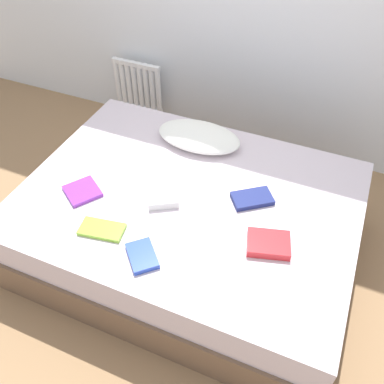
{
  "coord_description": "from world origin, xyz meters",
  "views": [
    {
      "loc": [
        0.7,
        -1.59,
        2.23
      ],
      "look_at": [
        0.0,
        0.05,
        0.48
      ],
      "focal_mm": 38.74,
      "sensor_mm": 36.0,
      "label": 1
    }
  ],
  "objects_px": {
    "bed": "(189,223)",
    "textbook_white": "(163,196)",
    "textbook_navy": "(252,199)",
    "textbook_red": "(268,244)",
    "pillow": "(199,136)",
    "radiator": "(138,87)",
    "textbook_purple": "(82,191)",
    "textbook_lime": "(102,229)",
    "textbook_blue": "(142,256)"
  },
  "relations": [
    {
      "from": "bed",
      "to": "textbook_white",
      "type": "relative_size",
      "value": 11.16
    },
    {
      "from": "textbook_navy",
      "to": "textbook_red",
      "type": "xyz_separation_m",
      "value": [
        0.18,
        -0.29,
        0.01
      ]
    },
    {
      "from": "pillow",
      "to": "textbook_navy",
      "type": "xyz_separation_m",
      "value": [
        0.5,
        -0.39,
        -0.04
      ]
    },
    {
      "from": "radiator",
      "to": "textbook_purple",
      "type": "distance_m",
      "value": 1.5
    },
    {
      "from": "bed",
      "to": "pillow",
      "type": "relative_size",
      "value": 3.5
    },
    {
      "from": "textbook_navy",
      "to": "textbook_lime",
      "type": "relative_size",
      "value": 0.95
    },
    {
      "from": "textbook_lime",
      "to": "textbook_white",
      "type": "distance_m",
      "value": 0.4
    },
    {
      "from": "bed",
      "to": "radiator",
      "type": "distance_m",
      "value": 1.57
    },
    {
      "from": "pillow",
      "to": "textbook_red",
      "type": "distance_m",
      "value": 0.96
    },
    {
      "from": "pillow",
      "to": "bed",
      "type": "bearing_deg",
      "value": -74.29
    },
    {
      "from": "textbook_purple",
      "to": "pillow",
      "type": "bearing_deg",
      "value": 92.31
    },
    {
      "from": "textbook_navy",
      "to": "textbook_blue",
      "type": "bearing_deg",
      "value": -159.48
    },
    {
      "from": "bed",
      "to": "textbook_purple",
      "type": "distance_m",
      "value": 0.69
    },
    {
      "from": "textbook_navy",
      "to": "textbook_blue",
      "type": "xyz_separation_m",
      "value": [
        -0.4,
        -0.62,
        -0.0
      ]
    },
    {
      "from": "textbook_blue",
      "to": "textbook_red",
      "type": "xyz_separation_m",
      "value": [
        0.57,
        0.32,
        0.01
      ]
    },
    {
      "from": "textbook_red",
      "to": "textbook_lime",
      "type": "distance_m",
      "value": 0.9
    },
    {
      "from": "textbook_purple",
      "to": "textbook_blue",
      "type": "bearing_deg",
      "value": 7.16
    },
    {
      "from": "bed",
      "to": "textbook_lime",
      "type": "bearing_deg",
      "value": -126.41
    },
    {
      "from": "textbook_purple",
      "to": "textbook_red",
      "type": "relative_size",
      "value": 0.87
    },
    {
      "from": "pillow",
      "to": "textbook_red",
      "type": "relative_size",
      "value": 2.57
    },
    {
      "from": "textbook_blue",
      "to": "textbook_white",
      "type": "relative_size",
      "value": 1.07
    },
    {
      "from": "textbook_blue",
      "to": "textbook_navy",
      "type": "bearing_deg",
      "value": 103.97
    },
    {
      "from": "textbook_purple",
      "to": "textbook_white",
      "type": "xyz_separation_m",
      "value": [
        0.46,
        0.14,
        0.01
      ]
    },
    {
      "from": "textbook_blue",
      "to": "textbook_lime",
      "type": "relative_size",
      "value": 0.8
    },
    {
      "from": "textbook_lime",
      "to": "textbook_blue",
      "type": "bearing_deg",
      "value": -24.17
    },
    {
      "from": "textbook_blue",
      "to": "textbook_purple",
      "type": "distance_m",
      "value": 0.62
    },
    {
      "from": "pillow",
      "to": "textbook_navy",
      "type": "distance_m",
      "value": 0.63
    },
    {
      "from": "textbook_lime",
      "to": "textbook_white",
      "type": "bearing_deg",
      "value": 51.02
    },
    {
      "from": "textbook_blue",
      "to": "textbook_white",
      "type": "xyz_separation_m",
      "value": [
        -0.09,
        0.42,
        0.01
      ]
    },
    {
      "from": "pillow",
      "to": "textbook_blue",
      "type": "xyz_separation_m",
      "value": [
        0.1,
        -1.0,
        -0.04
      ]
    },
    {
      "from": "bed",
      "to": "textbook_white",
      "type": "distance_m",
      "value": 0.32
    },
    {
      "from": "pillow",
      "to": "textbook_lime",
      "type": "distance_m",
      "value": 0.95
    },
    {
      "from": "bed",
      "to": "pillow",
      "type": "height_order",
      "value": "pillow"
    },
    {
      "from": "radiator",
      "to": "textbook_lime",
      "type": "relative_size",
      "value": 1.89
    },
    {
      "from": "bed",
      "to": "textbook_navy",
      "type": "xyz_separation_m",
      "value": [
        0.36,
        0.1,
        0.27
      ]
    },
    {
      "from": "textbook_blue",
      "to": "textbook_purple",
      "type": "xyz_separation_m",
      "value": [
        -0.55,
        0.28,
        -0.0
      ]
    },
    {
      "from": "textbook_navy",
      "to": "textbook_purple",
      "type": "xyz_separation_m",
      "value": [
        -0.95,
        -0.33,
        -0.0
      ]
    },
    {
      "from": "pillow",
      "to": "textbook_white",
      "type": "xyz_separation_m",
      "value": [
        0.01,
        -0.58,
        -0.03
      ]
    },
    {
      "from": "textbook_navy",
      "to": "bed",
      "type": "bearing_deg",
      "value": 159.47
    },
    {
      "from": "pillow",
      "to": "textbook_white",
      "type": "distance_m",
      "value": 0.58
    },
    {
      "from": "textbook_white",
      "to": "bed",
      "type": "bearing_deg",
      "value": 3.46
    },
    {
      "from": "textbook_red",
      "to": "textbook_purple",
      "type": "bearing_deg",
      "value": 166.27
    },
    {
      "from": "textbook_blue",
      "to": "textbook_red",
      "type": "relative_size",
      "value": 0.86
    },
    {
      "from": "textbook_red",
      "to": "radiator",
      "type": "bearing_deg",
      "value": 122.24
    },
    {
      "from": "radiator",
      "to": "textbook_red",
      "type": "height_order",
      "value": "radiator"
    },
    {
      "from": "bed",
      "to": "textbook_white",
      "type": "xyz_separation_m",
      "value": [
        -0.13,
        -0.09,
        0.28
      ]
    },
    {
      "from": "bed",
      "to": "textbook_lime",
      "type": "height_order",
      "value": "textbook_lime"
    },
    {
      "from": "textbook_red",
      "to": "textbook_lime",
      "type": "relative_size",
      "value": 0.92
    },
    {
      "from": "textbook_navy",
      "to": "pillow",
      "type": "bearing_deg",
      "value": 105.23
    },
    {
      "from": "radiator",
      "to": "pillow",
      "type": "xyz_separation_m",
      "value": [
        0.87,
        -0.71,
        0.2
      ]
    }
  ]
}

